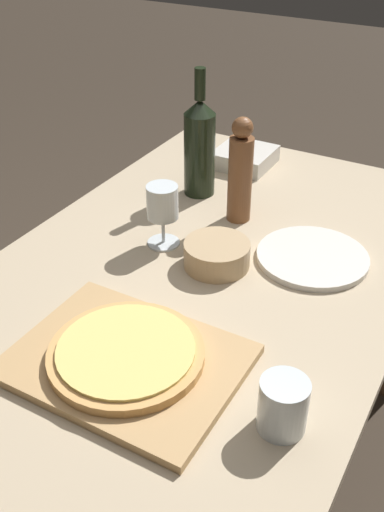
% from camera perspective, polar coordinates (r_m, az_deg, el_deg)
% --- Properties ---
extents(ground_plane, '(12.00, 12.00, 0.00)m').
position_cam_1_polar(ground_plane, '(1.87, 0.42, -21.38)').
color(ground_plane, '#382D23').
extents(dining_table, '(0.87, 1.44, 0.78)m').
position_cam_1_polar(dining_table, '(1.37, 0.54, -4.93)').
color(dining_table, tan).
rests_on(dining_table, ground_plane).
extents(cutting_board, '(0.40, 0.30, 0.02)m').
position_cam_1_polar(cutting_board, '(1.08, -6.23, -9.95)').
color(cutting_board, tan).
rests_on(cutting_board, dining_table).
extents(pizza, '(0.28, 0.28, 0.02)m').
position_cam_1_polar(pizza, '(1.07, -6.30, -9.16)').
color(pizza, tan).
rests_on(pizza, cutting_board).
extents(wine_bottle, '(0.08, 0.08, 0.34)m').
position_cam_1_polar(wine_bottle, '(1.57, 0.73, 10.43)').
color(wine_bottle, black).
rests_on(wine_bottle, dining_table).
extents(pepper_mill, '(0.06, 0.06, 0.26)m').
position_cam_1_polar(pepper_mill, '(1.45, 4.62, 7.93)').
color(pepper_mill, brown).
rests_on(pepper_mill, dining_table).
extents(wine_glass, '(0.08, 0.08, 0.15)m').
position_cam_1_polar(wine_glass, '(1.35, -2.83, 4.88)').
color(wine_glass, silver).
rests_on(wine_glass, dining_table).
extents(small_bowl, '(0.15, 0.15, 0.06)m').
position_cam_1_polar(small_bowl, '(1.31, 2.38, 0.15)').
color(small_bowl, tan).
rests_on(small_bowl, dining_table).
extents(drinking_tumbler, '(0.08, 0.08, 0.09)m').
position_cam_1_polar(drinking_tumbler, '(0.97, 8.66, -13.89)').
color(drinking_tumbler, silver).
rests_on(drinking_tumbler, dining_table).
extents(dinner_plate, '(0.25, 0.25, 0.01)m').
position_cam_1_polar(dinner_plate, '(1.37, 11.40, -0.09)').
color(dinner_plate, silver).
rests_on(dinner_plate, dining_table).
extents(food_container, '(0.16, 0.16, 0.05)m').
position_cam_1_polar(food_container, '(1.78, 5.04, 9.36)').
color(food_container, beige).
rests_on(food_container, dining_table).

